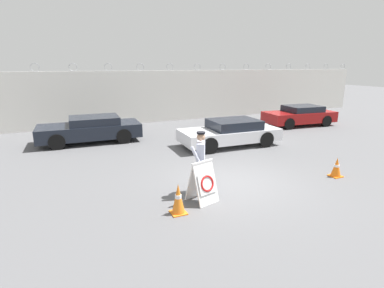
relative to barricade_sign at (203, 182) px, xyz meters
The scene contains 9 objects.
ground_plane 1.83m from the barricade_sign, 31.44° to the left, with size 90.00×90.00×0.00m, color #5B5B5E.
perimeter_wall 12.19m from the barricade_sign, 83.01° to the left, with size 36.00×0.30×3.75m.
barricade_sign is the anchor object (origin of this frame).
security_guard 0.72m from the barricade_sign, 72.39° to the left, with size 0.60×0.61×1.85m.
traffic_cone_near 0.96m from the barricade_sign, 157.39° to the right, with size 0.39×0.39×0.80m.
traffic_cone_mid 4.94m from the barricade_sign, ahead, with size 0.38×0.38×0.66m.
parked_car_front_coupe 8.39m from the barricade_sign, 104.49° to the left, with size 4.80×2.15×1.24m.
parked_car_rear_sedan 6.12m from the barricade_sign, 52.22° to the left, with size 4.63×2.12×1.20m.
parked_car_far_side 12.43m from the barricade_sign, 35.43° to the left, with size 4.47×2.17×1.22m.
Camera 1 is at (-4.83, -7.72, 3.66)m, focal length 28.00 mm.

